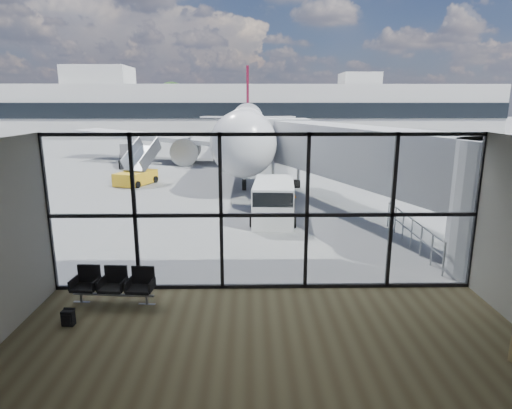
{
  "coord_description": "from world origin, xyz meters",
  "views": [
    {
      "loc": [
        -0.41,
        -11.55,
        5.28
      ],
      "look_at": [
        -0.17,
        3.0,
        1.79
      ],
      "focal_mm": 30.0,
      "sensor_mm": 36.0,
      "label": 1
    }
  ],
  "objects_px": {
    "service_van": "(274,201)",
    "belt_loader": "(128,160)",
    "airliner": "(247,128)",
    "mobile_stairs": "(136,176)",
    "seating_row": "(114,283)",
    "backpack": "(68,318)"
  },
  "relations": [
    {
      "from": "service_van",
      "to": "belt_loader",
      "type": "height_order",
      "value": "service_van"
    },
    {
      "from": "service_van",
      "to": "seating_row",
      "type": "bearing_deg",
      "value": -115.45
    },
    {
      "from": "seating_row",
      "to": "service_van",
      "type": "xyz_separation_m",
      "value": [
        4.76,
        8.22,
        0.37
      ]
    },
    {
      "from": "airliner",
      "to": "mobile_stairs",
      "type": "bearing_deg",
      "value": -119.93
    },
    {
      "from": "seating_row",
      "to": "backpack",
      "type": "height_order",
      "value": "seating_row"
    },
    {
      "from": "belt_loader",
      "to": "backpack",
      "type": "bearing_deg",
      "value": -94.87
    },
    {
      "from": "seating_row",
      "to": "mobile_stairs",
      "type": "xyz_separation_m",
      "value": [
        -3.78,
        17.15,
        0.03
      ]
    },
    {
      "from": "airliner",
      "to": "service_van",
      "type": "distance_m",
      "value": 21.41
    },
    {
      "from": "backpack",
      "to": "service_van",
      "type": "xyz_separation_m",
      "value": [
        5.51,
        9.51,
        0.7
      ]
    },
    {
      "from": "backpack",
      "to": "belt_loader",
      "type": "xyz_separation_m",
      "value": [
        -5.72,
        26.19,
        0.37
      ]
    },
    {
      "from": "airliner",
      "to": "service_van",
      "type": "bearing_deg",
      "value": -86.07
    },
    {
      "from": "backpack",
      "to": "mobile_stairs",
      "type": "distance_m",
      "value": 18.69
    },
    {
      "from": "seating_row",
      "to": "airliner",
      "type": "distance_m",
      "value": 29.79
    },
    {
      "from": "airliner",
      "to": "service_van",
      "type": "xyz_separation_m",
      "value": [
        1.34,
        -21.27,
        -2.04
      ]
    },
    {
      "from": "seating_row",
      "to": "service_van",
      "type": "bearing_deg",
      "value": 64.92
    },
    {
      "from": "service_van",
      "to": "mobile_stairs",
      "type": "relative_size",
      "value": 1.14
    },
    {
      "from": "airliner",
      "to": "belt_loader",
      "type": "xyz_separation_m",
      "value": [
        -9.89,
        -4.58,
        -2.37
      ]
    },
    {
      "from": "belt_loader",
      "to": "mobile_stairs",
      "type": "xyz_separation_m",
      "value": [
        2.69,
        -7.76,
        -0.01
      ]
    },
    {
      "from": "backpack",
      "to": "service_van",
      "type": "relative_size",
      "value": 0.1
    },
    {
      "from": "service_van",
      "to": "belt_loader",
      "type": "distance_m",
      "value": 20.12
    },
    {
      "from": "backpack",
      "to": "airliner",
      "type": "height_order",
      "value": "airliner"
    },
    {
      "from": "seating_row",
      "to": "mobile_stairs",
      "type": "distance_m",
      "value": 17.56
    }
  ]
}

